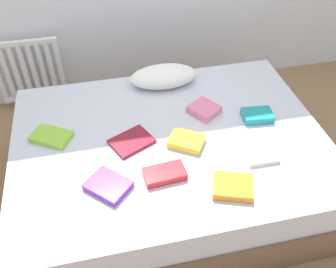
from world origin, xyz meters
TOP-DOWN VIEW (x-y plane):
  - ground_plane at (0.00, 0.00)m, footprint 8.00×8.00m
  - bed at (0.00, 0.00)m, footprint 2.00×1.50m
  - radiator at (-0.95, 1.20)m, footprint 0.55×0.04m
  - pillow at (0.08, 0.58)m, footprint 0.49×0.27m
  - textbook_white at (0.49, -0.28)m, footprint 0.19×0.16m
  - textbook_lime at (-0.73, 0.15)m, footprint 0.28×0.25m
  - textbook_maroon at (-0.24, 0.00)m, footprint 0.30×0.28m
  - textbook_yellow at (0.09, -0.08)m, footprint 0.26×0.24m
  - textbook_purple at (-0.42, -0.33)m, footprint 0.28×0.28m
  - textbook_teal at (0.61, 0.05)m, footprint 0.21×0.16m
  - textbook_red at (-0.10, -0.31)m, footprint 0.24×0.15m
  - textbook_pink at (0.28, 0.19)m, footprint 0.24×0.24m
  - textbook_orange at (0.24, -0.49)m, footprint 0.26×0.24m

SIDE VIEW (x-z plane):
  - ground_plane at x=0.00m, z-range 0.00..0.00m
  - bed at x=0.00m, z-range 0.00..0.50m
  - radiator at x=-0.95m, z-range 0.08..0.65m
  - textbook_maroon at x=-0.24m, z-range 0.50..0.52m
  - textbook_white at x=0.49m, z-range 0.50..0.53m
  - textbook_lime at x=-0.73m, z-range 0.50..0.54m
  - textbook_purple at x=-0.42m, z-range 0.50..0.54m
  - textbook_orange at x=0.24m, z-range 0.50..0.54m
  - textbook_red at x=-0.10m, z-range 0.50..0.55m
  - textbook_yellow at x=0.09m, z-range 0.50..0.55m
  - textbook_teal at x=0.61m, z-range 0.50..0.55m
  - textbook_pink at x=0.28m, z-range 0.50..0.55m
  - pillow at x=0.08m, z-range 0.50..0.64m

